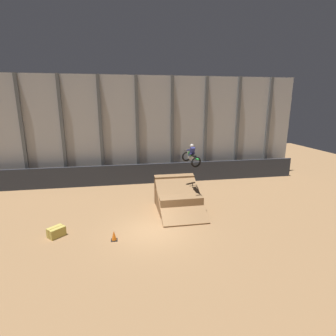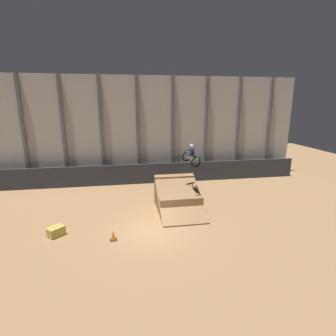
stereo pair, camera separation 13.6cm
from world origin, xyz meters
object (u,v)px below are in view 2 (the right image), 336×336
(dirt_ramp, at_px, (177,198))
(rider_bike_solo, at_px, (191,156))
(hay_bale_trackside, at_px, (56,232))
(traffic_cone_near_ramp, at_px, (113,236))

(dirt_ramp, height_order, rider_bike_solo, rider_bike_solo)
(rider_bike_solo, xyz_separation_m, hay_bale_trackside, (-8.62, -2.38, -3.68))
(rider_bike_solo, bearing_deg, hay_bale_trackside, -177.28)
(traffic_cone_near_ramp, bearing_deg, rider_bike_solo, 32.70)
(dirt_ramp, distance_m, traffic_cone_near_ramp, 6.00)
(rider_bike_solo, height_order, traffic_cone_near_ramp, rider_bike_solo)
(hay_bale_trackside, bearing_deg, traffic_cone_near_ramp, -17.64)
(dirt_ramp, xyz_separation_m, hay_bale_trackside, (-7.77, -2.90, -0.51))
(dirt_ramp, relative_size, rider_bike_solo, 2.40)
(rider_bike_solo, bearing_deg, dirt_ramp, 135.43)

